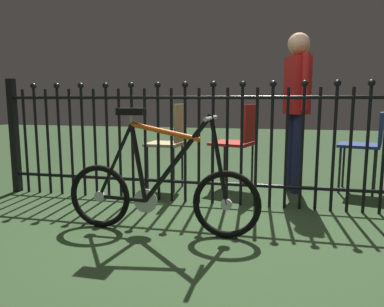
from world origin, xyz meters
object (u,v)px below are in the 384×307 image
(chair_navy, at_px, (367,142))
(person_visitor, at_px, (297,99))
(chair_red, at_px, (240,137))
(chair_tan, at_px, (172,137))
(bicycle, at_px, (160,191))

(chair_navy, xyz_separation_m, person_visitor, (-0.73, -0.12, 0.44))
(chair_red, bearing_deg, chair_tan, -164.79)
(bicycle, bearing_deg, person_visitor, 55.74)
(chair_navy, bearing_deg, chair_red, -175.24)
(bicycle, relative_size, chair_red, 1.58)
(bicycle, xyz_separation_m, person_visitor, (1.01, 1.48, 0.66))
(chair_tan, bearing_deg, person_visitor, 8.13)
(chair_tan, xyz_separation_m, chair_navy, (2.02, 0.30, -0.03))
(chair_red, distance_m, chair_navy, 1.31)
(chair_tan, relative_size, person_visitor, 0.56)
(bicycle, xyz_separation_m, chair_red, (0.44, 1.49, 0.25))
(bicycle, bearing_deg, chair_tan, 102.12)
(person_visitor, bearing_deg, chair_navy, 9.25)
(chair_red, distance_m, chair_tan, 0.74)
(bicycle, relative_size, chair_navy, 1.72)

